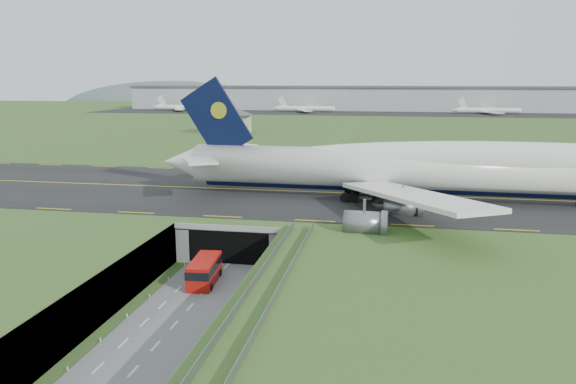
# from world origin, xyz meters

# --- Properties ---
(ground) EXTENTS (900.00, 900.00, 0.00)m
(ground) POSITION_xyz_m (0.00, 0.00, 0.00)
(ground) COLOR #3B5421
(ground) RESTS_ON ground
(airfield_deck) EXTENTS (800.00, 800.00, 6.00)m
(airfield_deck) POSITION_xyz_m (0.00, 0.00, 3.00)
(airfield_deck) COLOR gray
(airfield_deck) RESTS_ON ground
(trench_road) EXTENTS (12.00, 75.00, 0.20)m
(trench_road) POSITION_xyz_m (0.00, -7.50, 0.10)
(trench_road) COLOR slate
(trench_road) RESTS_ON ground
(taxiway) EXTENTS (800.00, 44.00, 0.18)m
(taxiway) POSITION_xyz_m (0.00, 33.00, 6.09)
(taxiway) COLOR black
(taxiway) RESTS_ON airfield_deck
(tunnel_portal) EXTENTS (17.00, 22.30, 6.00)m
(tunnel_portal) POSITION_xyz_m (0.00, 16.71, 3.33)
(tunnel_portal) COLOR gray
(tunnel_portal) RESTS_ON ground
(guideway) EXTENTS (3.00, 53.00, 7.05)m
(guideway) POSITION_xyz_m (11.00, -19.11, 5.32)
(guideway) COLOR #A8A8A3
(guideway) RESTS_ON ground
(jumbo_jet) EXTENTS (103.80, 65.10, 21.54)m
(jumbo_jet) POSITION_xyz_m (31.55, 28.91, 11.81)
(jumbo_jet) COLOR white
(jumbo_jet) RESTS_ON ground
(shuttle_tram) EXTENTS (3.77, 8.35, 3.30)m
(shuttle_tram) POSITION_xyz_m (-0.93, 0.01, 1.81)
(shuttle_tram) COLOR #AE120B
(shuttle_tram) RESTS_ON ground
(service_building) EXTENTS (24.88, 24.88, 10.61)m
(service_building) POSITION_xyz_m (-38.95, 138.71, 12.29)
(service_building) COLOR tan
(service_building) RESTS_ON ground
(cargo_terminal) EXTENTS (320.00, 67.00, 15.60)m
(cargo_terminal) POSITION_xyz_m (-0.20, 299.41, 13.96)
(cargo_terminal) COLOR #B2B2B2
(cargo_terminal) RESTS_ON ground
(distant_hills) EXTENTS (700.00, 91.00, 60.00)m
(distant_hills) POSITION_xyz_m (64.38, 430.00, -4.00)
(distant_hills) COLOR #526360
(distant_hills) RESTS_ON ground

